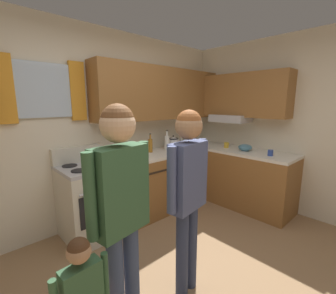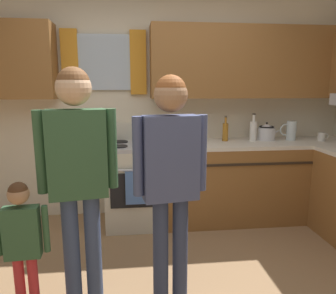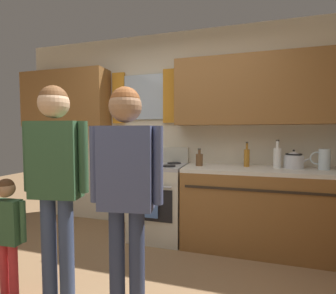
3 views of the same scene
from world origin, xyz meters
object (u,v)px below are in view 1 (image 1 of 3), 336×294
at_px(stove_oven, 90,200).
at_px(mug_ceramic_white, 202,142).
at_px(stovetop_kettle, 173,142).
at_px(water_pitcher, 186,140).
at_px(adult_in_plaid, 188,183).
at_px(bottle_oil_amber, 150,145).
at_px(bottle_milk_white, 167,142).
at_px(mug_cobalt_blue, 271,153).
at_px(adult_holding_child, 121,199).
at_px(mug_mustard_yellow, 227,145).
at_px(bottle_squat_brown, 123,153).
at_px(mixing_bowl, 245,148).

relative_size(stove_oven, mug_ceramic_white, 8.76).
relative_size(stovetop_kettle, water_pitcher, 1.24).
distance_m(stovetop_kettle, adult_in_plaid, 1.97).
xyz_separation_m(mug_ceramic_white, adult_in_plaid, (-1.90, -1.35, 0.05)).
bearing_deg(bottle_oil_amber, stove_oven, -175.29).
xyz_separation_m(bottle_milk_white, mug_cobalt_blue, (0.76, -1.33, -0.08)).
bearing_deg(adult_holding_child, water_pitcher, 32.98).
height_order(mug_mustard_yellow, stovetop_kettle, stovetop_kettle).
height_order(mug_cobalt_blue, adult_holding_child, adult_holding_child).
xyz_separation_m(stove_oven, stovetop_kettle, (1.52, 0.09, 0.53)).
xyz_separation_m(stove_oven, bottle_milk_white, (1.35, 0.06, 0.55)).
bearing_deg(bottle_squat_brown, mug_cobalt_blue, -38.24).
xyz_separation_m(bottle_milk_white, water_pitcher, (0.45, -0.00, -0.01)).
relative_size(stove_oven, mug_cobalt_blue, 9.58).
height_order(mug_mustard_yellow, mixing_bowl, mixing_bowl).
relative_size(water_pitcher, adult_in_plaid, 0.14).
height_order(bottle_milk_white, mug_cobalt_blue, bottle_milk_white).
bearing_deg(stove_oven, mug_cobalt_blue, -30.88).
distance_m(mug_mustard_yellow, adult_in_plaid, 2.14).
bearing_deg(mug_mustard_yellow, bottle_milk_white, 145.36).
relative_size(bottle_milk_white, stovetop_kettle, 1.14).
xyz_separation_m(mug_mustard_yellow, water_pitcher, (-0.37, 0.57, 0.07)).
height_order(stovetop_kettle, water_pitcher, water_pitcher).
relative_size(mug_cobalt_blue, stovetop_kettle, 0.42).
bearing_deg(water_pitcher, bottle_squat_brown, -177.79).
height_order(stovetop_kettle, mixing_bowl, stovetop_kettle).
height_order(bottle_squat_brown, bottle_milk_white, bottle_milk_white).
bearing_deg(mug_mustard_yellow, water_pitcher, 123.33).
bearing_deg(mug_mustard_yellow, mixing_bowl, -89.27).
distance_m(bottle_oil_amber, mug_mustard_yellow, 1.29).
height_order(bottle_milk_white, mug_ceramic_white, bottle_milk_white).
bearing_deg(bottle_milk_white, stove_oven, -177.38).
height_order(bottle_oil_amber, stovetop_kettle, bottle_oil_amber).
bearing_deg(bottle_squat_brown, adult_in_plaid, -100.85).
xyz_separation_m(stove_oven, mixing_bowl, (2.18, -0.84, 0.48)).
xyz_separation_m(bottle_milk_white, stovetop_kettle, (0.17, 0.03, -0.02)).
xyz_separation_m(bottle_milk_white, mixing_bowl, (0.83, -0.90, -0.07)).
xyz_separation_m(bottle_oil_amber, adult_holding_child, (-1.40, -1.43, 0.02)).
xyz_separation_m(mug_cobalt_blue, adult_in_plaid, (-1.89, -0.13, 0.06)).
xyz_separation_m(mug_ceramic_white, water_pitcher, (-0.33, 0.10, 0.06)).
xyz_separation_m(bottle_milk_white, adult_in_plaid, (-1.12, -1.46, -0.02)).
xyz_separation_m(stove_oven, bottle_oil_amber, (1.03, 0.08, 0.54)).
bearing_deg(mixing_bowl, adult_in_plaid, -164.20).
relative_size(mug_mustard_yellow, mixing_bowl, 0.57).
bearing_deg(bottle_oil_amber, adult_holding_child, -134.37).
xyz_separation_m(water_pitcher, adult_holding_child, (-2.17, -1.41, 0.02)).
relative_size(stove_oven, bottle_oil_amber, 3.85).
bearing_deg(adult_in_plaid, mug_mustard_yellow, 24.41).
xyz_separation_m(stove_oven, mug_mustard_yellow, (2.18, -0.51, 0.48)).
distance_m(bottle_milk_white, mug_cobalt_blue, 1.53).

